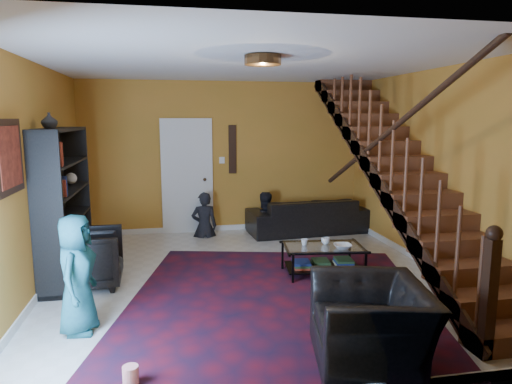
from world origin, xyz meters
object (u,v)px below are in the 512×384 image
(armchair_left, at_px, (90,258))
(coffee_table, at_px, (323,258))
(armchair_right, at_px, (371,324))
(sofa, at_px, (307,215))
(bookshelf, at_px, (65,206))

(armchair_left, xyz_separation_m, coffee_table, (3.06, -0.14, -0.14))
(armchair_right, bearing_deg, sofa, -179.29)
(armchair_left, bearing_deg, coffee_table, -94.65)
(armchair_right, xyz_separation_m, coffee_table, (0.34, 2.24, -0.12))
(coffee_table, bearing_deg, bookshelf, 169.96)
(sofa, xyz_separation_m, armchair_right, (-0.83, -4.55, 0.03))
(armchair_left, distance_m, armchair_right, 3.62)
(armchair_left, relative_size, coffee_table, 0.71)
(bookshelf, xyz_separation_m, armchair_right, (3.08, -2.85, -0.61))
(bookshelf, bearing_deg, armchair_right, -42.82)
(sofa, bearing_deg, bookshelf, 19.04)
(armchair_left, distance_m, coffee_table, 3.07)
(sofa, xyz_separation_m, armchair_left, (-3.55, -2.16, 0.04))
(armchair_left, bearing_deg, bookshelf, 35.54)
(armchair_right, bearing_deg, bookshelf, -121.78)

